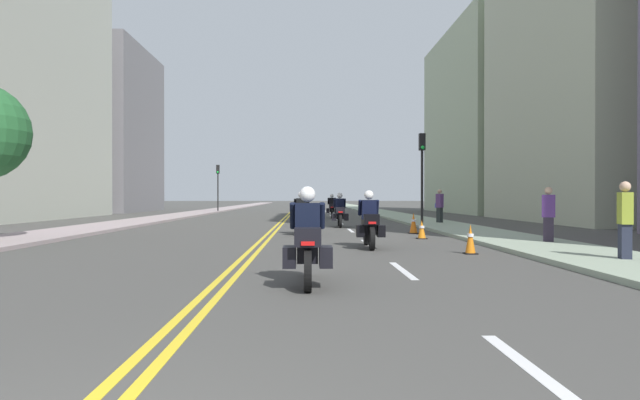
{
  "coord_description": "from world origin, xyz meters",
  "views": [
    {
      "loc": [
        1.38,
        -2.12,
        1.42
      ],
      "look_at": [
        1.9,
        18.17,
        1.3
      ],
      "focal_mm": 29.6,
      "sensor_mm": 36.0,
      "label": 1
    }
  ],
  "objects": [
    {
      "name": "traffic_cone_1",
      "position": [
        5.51,
        18.1,
        0.4
      ],
      "size": [
        0.38,
        0.38,
        0.81
      ],
      "color": "black",
      "rests_on": "ground"
    },
    {
      "name": "motorcycle_4",
      "position": [
        1.27,
        28.06,
        0.66
      ],
      "size": [
        0.78,
        2.17,
        1.61
      ],
      "rotation": [
        0.0,
        0.0,
        0.05
      ],
      "color": "black",
      "rests_on": "ground"
    },
    {
      "name": "centreline_yellow_outer",
      "position": [
        0.12,
        48.0,
        0.0
      ],
      "size": [
        0.12,
        132.0,
        0.01
      ],
      "primitive_type": "cube",
      "color": "yellow",
      "rests_on": "ground"
    },
    {
      "name": "building_right_1",
      "position": [
        18.12,
        27.84,
        9.82
      ],
      "size": [
        8.25,
        14.42,
        19.63
      ],
      "color": "#B2B99C",
      "rests_on": "ground"
    },
    {
      "name": "pedestrian_0",
      "position": [
        8.08,
        8.79,
        0.9
      ],
      "size": [
        0.31,
        0.51,
        1.75
      ],
      "rotation": [
        0.0,
        0.0,
        1.31
      ],
      "color": "#222637",
      "rests_on": "ground"
    },
    {
      "name": "motorcycle_0",
      "position": [
        1.4,
        6.34,
        0.66
      ],
      "size": [
        0.76,
        2.12,
        1.59
      ],
      "rotation": [
        0.0,
        0.0,
        0.0
      ],
      "color": "black",
      "rests_on": "ground"
    },
    {
      "name": "ground_plane",
      "position": [
        0.0,
        48.0,
        0.0
      ],
      "size": [
        264.0,
        264.0,
        0.0
      ],
      "primitive_type": "plane",
      "color": "#454440"
    },
    {
      "name": "sidewalk_left",
      "position": [
        -7.87,
        48.0,
        0.06
      ],
      "size": [
        2.81,
        144.0,
        0.12
      ],
      "primitive_type": "cube",
      "color": "#9F8F8F",
      "rests_on": "ground"
    },
    {
      "name": "traffic_light_far",
      "position": [
        -6.87,
        47.14,
        3.04
      ],
      "size": [
        0.28,
        0.38,
        4.39
      ],
      "color": "black",
      "rests_on": "ground"
    },
    {
      "name": "traffic_cone_0",
      "position": [
        5.45,
        10.84,
        0.37
      ],
      "size": [
        0.31,
        0.31,
        0.74
      ],
      "color": "black",
      "rests_on": "ground"
    },
    {
      "name": "traffic_cone_2",
      "position": [
        5.27,
        15.57,
        0.31
      ],
      "size": [
        0.34,
        0.34,
        0.64
      ],
      "color": "black",
      "rests_on": "ground"
    },
    {
      "name": "centreline_yellow_inner",
      "position": [
        -0.12,
        48.0,
        0.0
      ],
      "size": [
        0.12,
        132.0,
        0.01
      ],
      "primitive_type": "cube",
      "color": "yellow",
      "rests_on": "ground"
    },
    {
      "name": "pedestrian_2",
      "position": [
        8.42,
        13.01,
        0.88
      ],
      "size": [
        0.42,
        0.34,
        1.71
      ],
      "rotation": [
        0.0,
        0.0,
        5.88
      ],
      "color": "#2B2332",
      "rests_on": "ground"
    },
    {
      "name": "sidewalk_right",
      "position": [
        7.87,
        48.0,
        0.06
      ],
      "size": [
        2.81,
        144.0,
        0.12
      ],
      "primitive_type": "cube",
      "color": "#94A48C",
      "rests_on": "ground"
    },
    {
      "name": "motorcycle_3",
      "position": [
        2.94,
        22.52,
        0.66
      ],
      "size": [
        0.77,
        2.25,
        1.62
      ],
      "rotation": [
        0.0,
        0.0,
        -0.02
      ],
      "color": "black",
      "rests_on": "ground"
    },
    {
      "name": "motorcycle_1",
      "position": [
        3.12,
        12.44,
        0.65
      ],
      "size": [
        0.77,
        2.22,
        1.6
      ],
      "rotation": [
        0.0,
        0.0,
        -0.02
      ],
      "color": "black",
      "rests_on": "ground"
    },
    {
      "name": "building_right_2",
      "position": [
        17.27,
        45.28,
        8.17
      ],
      "size": [
        6.54,
        17.65,
        16.35
      ],
      "color": "#AABA98",
      "rests_on": "ground"
    },
    {
      "name": "building_left_2",
      "position": [
        -18.72,
        49.0,
        7.79
      ],
      "size": [
        9.43,
        12.65,
        15.57
      ],
      "color": "slate",
      "rests_on": "ground"
    },
    {
      "name": "motorcycle_2",
      "position": [
        1.19,
        17.67,
        0.67
      ],
      "size": [
        0.77,
        2.15,
        1.64
      ],
      "rotation": [
        0.0,
        0.0,
        0.02
      ],
      "color": "black",
      "rests_on": "ground"
    },
    {
      "name": "motorcycle_5",
      "position": [
        3.09,
        33.13,
        0.67
      ],
      "size": [
        0.77,
        2.1,
        1.63
      ],
      "rotation": [
        0.0,
        0.0,
        -0.03
      ],
      "color": "black",
      "rests_on": "ground"
    },
    {
      "name": "traffic_light_near",
      "position": [
        6.87,
        22.76,
        3.06
      ],
      "size": [
        0.28,
        0.38,
        4.43
      ],
      "color": "black",
      "rests_on": "ground"
    },
    {
      "name": "building_left_1",
      "position": [
        -17.8,
        32.18,
        12.33
      ],
      "size": [
        7.6,
        15.71,
        24.67
      ],
      "color": "#AEB1A2",
      "rests_on": "ground"
    },
    {
      "name": "pedestrian_1",
      "position": [
        8.14,
        24.45,
        0.93
      ],
      "size": [
        0.36,
        0.5,
        1.8
      ],
      "rotation": [
        0.0,
        0.0,
        2.05
      ],
      "color": "#272D2E",
      "rests_on": "ground"
    },
    {
      "name": "lane_dashes_white",
      "position": [
        3.23,
        29.0,
        0.0
      ],
      "size": [
        0.14,
        56.4,
        0.01
      ],
      "color": "silver",
      "rests_on": "ground"
    }
  ]
}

